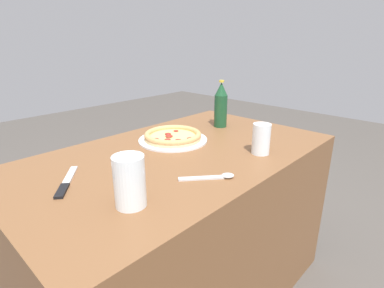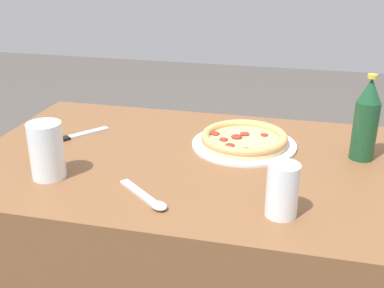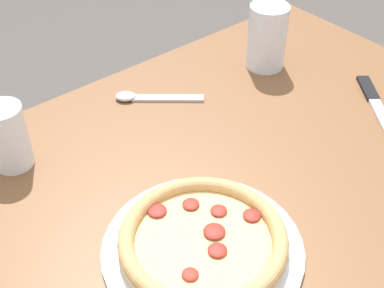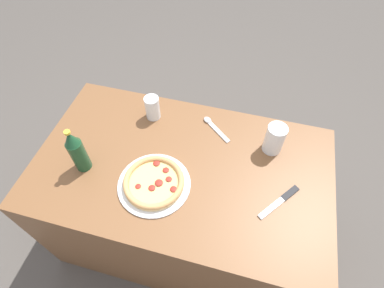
% 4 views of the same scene
% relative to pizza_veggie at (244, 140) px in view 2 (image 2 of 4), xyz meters
% --- Properties ---
extents(table, '(1.28, 0.75, 0.70)m').
position_rel_pizza_veggie_xyz_m(table, '(0.08, 0.12, -0.37)').
color(table, brown).
rests_on(table, ground_plane).
extents(pizza_veggie, '(0.30, 0.30, 0.04)m').
position_rel_pizza_veggie_xyz_m(pizza_veggie, '(0.00, 0.00, 0.00)').
color(pizza_veggie, silver).
rests_on(pizza_veggie, table).
extents(glass_water, '(0.07, 0.07, 0.12)m').
position_rel_pizza_veggie_xyz_m(glass_water, '(-0.13, 0.36, 0.03)').
color(glass_water, white).
rests_on(glass_water, table).
extents(glass_mango_juice, '(0.08, 0.08, 0.14)m').
position_rel_pizza_veggie_xyz_m(glass_mango_juice, '(0.44, 0.31, 0.05)').
color(glass_mango_juice, white).
rests_on(glass_mango_juice, table).
extents(beer_bottle, '(0.06, 0.06, 0.23)m').
position_rel_pizza_veggie_xyz_m(beer_bottle, '(-0.32, 0.01, 0.09)').
color(beer_bottle, '#194728').
rests_on(beer_bottle, table).
extents(knife, '(0.15, 0.18, 0.01)m').
position_rel_pizza_veggie_xyz_m(knife, '(0.51, 0.06, -0.02)').
color(knife, black).
rests_on(knife, table).
extents(spoon, '(0.15, 0.14, 0.01)m').
position_rel_pizza_veggie_xyz_m(spoon, '(0.16, 0.37, -0.01)').
color(spoon, silver).
rests_on(spoon, table).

